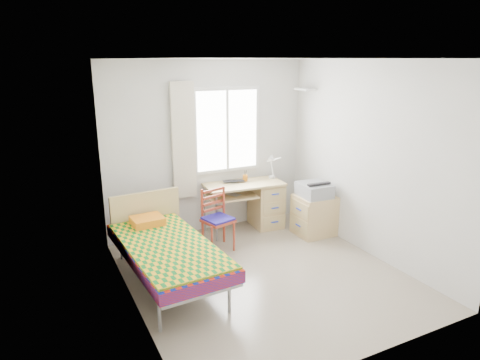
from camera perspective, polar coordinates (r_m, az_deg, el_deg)
name	(u,v)px	position (r m, az deg, el deg)	size (l,w,h in m)	color
floor	(265,275)	(5.48, 3.31, -12.49)	(3.50, 3.50, 0.00)	#BCAD93
ceiling	(268,59)	(4.83, 3.81, 15.83)	(3.50, 3.50, 0.00)	white
wall_back	(209,148)	(6.53, -4.20, 4.31)	(3.20, 3.20, 0.00)	silver
wall_left	(129,193)	(4.44, -14.62, -1.66)	(3.50, 3.50, 0.00)	silver
wall_right	(371,160)	(5.95, 17.02, 2.52)	(3.50, 3.50, 0.00)	silver
window	(227,130)	(6.58, -1.74, 6.65)	(1.10, 0.04, 1.30)	white
curtain	(184,141)	(6.29, -7.53, 5.17)	(0.35, 0.05, 1.70)	beige
floating_shelf	(305,89)	(6.83, 8.71, 11.88)	(0.20, 0.32, 0.03)	white
bed	(166,248)	(5.25, -9.86, -8.90)	(1.06, 2.07, 0.87)	#999DA2
desk	(262,202)	(6.82, 2.95, -2.90)	(1.25, 0.65, 0.76)	tan
chair	(217,215)	(6.03, -3.08, -4.69)	(0.45, 0.45, 0.87)	#9D351E
cabinet	(314,215)	(6.64, 9.86, -4.62)	(0.57, 0.51, 0.61)	tan
printer	(314,189)	(6.50, 9.87, -1.26)	(0.45, 0.51, 0.21)	gray
laptop	(234,182)	(6.58, -0.77, -0.31)	(0.33, 0.22, 0.03)	black
pen_cup	(245,178)	(6.69, 0.70, 0.28)	(0.08, 0.08, 0.10)	orange
task_lamp	(273,164)	(6.69, 4.38, 2.14)	(0.23, 0.33, 0.42)	white
book	(231,196)	(6.51, -1.25, -2.16)	(0.15, 0.21, 0.02)	gray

